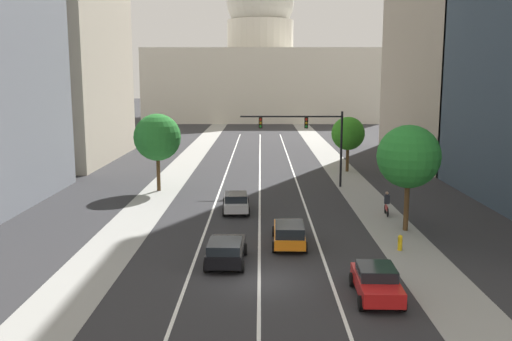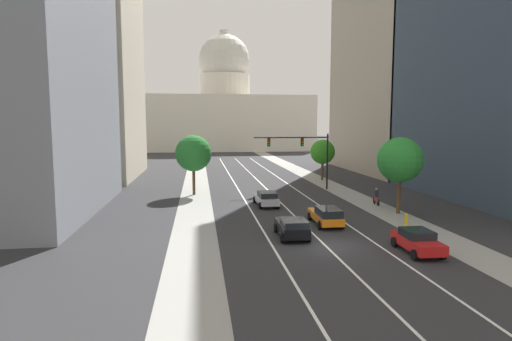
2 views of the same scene
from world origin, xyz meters
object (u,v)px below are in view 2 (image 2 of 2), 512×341
at_px(capitol_building, 225,113).
at_px(car_black, 292,227).
at_px(traffic_signal_mast, 304,149).
at_px(street_tree_far_right, 400,160).
at_px(fire_hydrant, 406,219).
at_px(cyclist, 376,197).
at_px(car_silver, 266,198).
at_px(street_tree_near_left, 193,153).
at_px(car_orange, 326,215).
at_px(car_red, 418,241).
at_px(street_tree_mid_right, 323,152).

xyz_separation_m(capitol_building, car_black, (-1.73, -104.02, -10.27)).
height_order(traffic_signal_mast, street_tree_far_right, street_tree_far_right).
relative_size(fire_hydrant, cyclist, 0.53).
xyz_separation_m(capitol_building, street_tree_far_right, (9.33, -97.37, -6.29)).
distance_m(car_silver, street_tree_near_left, 10.95).
distance_m(capitol_building, car_orange, 101.26).
bearing_deg(street_tree_far_right, car_black, -148.99).
relative_size(capitol_building, car_orange, 10.61).
relative_size(car_red, street_tree_far_right, 0.60).
relative_size(cyclist, street_tree_far_right, 0.25).
xyz_separation_m(car_red, fire_hydrant, (2.75, 6.84, -0.28)).
bearing_deg(car_red, street_tree_mid_right, -5.17).
height_order(car_red, fire_hydrant, car_red).
distance_m(capitol_building, fire_hydrant, 102.43).
bearing_deg(street_tree_near_left, car_silver, -46.89).
bearing_deg(traffic_signal_mast, car_red, -88.08).
relative_size(car_silver, street_tree_near_left, 0.70).
distance_m(car_red, street_tree_mid_right, 34.10).
distance_m(car_red, street_tree_near_left, 27.59).
bearing_deg(car_orange, street_tree_far_right, -64.86).
bearing_deg(fire_hydrant, street_tree_mid_right, 87.53).
bearing_deg(traffic_signal_mast, cyclist, -65.98).
height_order(traffic_signal_mast, street_tree_mid_right, traffic_signal_mast).
height_order(capitol_building, street_tree_far_right, capitol_building).
bearing_deg(street_tree_near_left, street_tree_mid_right, 29.81).
bearing_deg(car_red, car_silver, 24.72).
height_order(fire_hydrant, street_tree_far_right, street_tree_far_right).
relative_size(car_silver, street_tree_mid_right, 0.82).
bearing_deg(car_orange, street_tree_mid_right, -14.46).
xyz_separation_m(cyclist, street_tree_far_right, (0.34, -3.91, 3.90)).
distance_m(capitol_building, street_tree_far_right, 98.02).
bearing_deg(fire_hydrant, car_silver, 136.35).
xyz_separation_m(car_black, cyclist, (10.72, 10.55, 0.08)).
xyz_separation_m(fire_hydrant, street_tree_near_left, (-16.65, 16.68, 4.16)).
distance_m(car_red, fire_hydrant, 7.38).
distance_m(cyclist, street_tree_near_left, 20.03).
bearing_deg(street_tree_near_left, capitol_building, 84.14).
xyz_separation_m(car_silver, traffic_signal_mast, (6.05, 9.34, 4.17)).
distance_m(car_red, car_black, 8.19).
bearing_deg(fire_hydrant, traffic_signal_mast, 101.00).
xyz_separation_m(car_black, fire_hydrant, (9.67, 2.45, -0.31)).
relative_size(car_red, street_tree_mid_right, 0.72).
relative_size(car_red, street_tree_near_left, 0.61).
distance_m(car_black, street_tree_mid_right, 31.43).
distance_m(fire_hydrant, street_tree_mid_right, 27.13).
bearing_deg(street_tree_near_left, fire_hydrant, -45.05).
relative_size(car_silver, street_tree_far_right, 0.69).
xyz_separation_m(car_black, car_orange, (3.45, 3.30, 0.00)).
height_order(car_silver, cyclist, cyclist).
bearing_deg(traffic_signal_mast, street_tree_far_right, -70.81).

